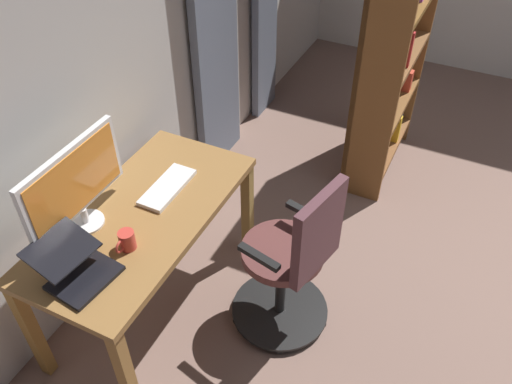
{
  "coord_description": "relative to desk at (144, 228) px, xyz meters",
  "views": [
    {
      "loc": [
        2.56,
        -1.37,
        2.61
      ],
      "look_at": [
        0.97,
        -2.14,
        1.04
      ],
      "focal_mm": 37.1,
      "sensor_mm": 36.0,
      "label": 1
    }
  ],
  "objects": [
    {
      "name": "curtain_right_panel",
      "position": [
        -1.45,
        -0.37,
        0.55
      ],
      "size": [
        0.54,
        0.06,
        2.39
      ],
      "primitive_type": "cube",
      "color": "slate",
      "rests_on": "ground"
    },
    {
      "name": "desk",
      "position": [
        0.0,
        0.0,
        0.0
      ],
      "size": [
        1.33,
        0.65,
        0.75
      ],
      "color": "olive",
      "rests_on": "ground"
    },
    {
      "name": "bookshelf",
      "position": [
        -1.9,
        0.73,
        0.29
      ],
      "size": [
        0.88,
        0.3,
        1.94
      ],
      "color": "brown",
      "rests_on": "ground"
    },
    {
      "name": "computer_keyboard",
      "position": [
        -0.22,
        0.02,
        0.12
      ],
      "size": [
        0.36,
        0.15,
        0.02
      ],
      "primitive_type": "cube",
      "color": "white",
      "rests_on": "desk"
    },
    {
      "name": "mug_coffee",
      "position": [
        0.22,
        0.08,
        0.15
      ],
      "size": [
        0.12,
        0.08,
        0.1
      ],
      "color": "#CC3D33",
      "rests_on": "desk"
    },
    {
      "name": "office_chair",
      "position": [
        -0.23,
        0.75,
        -0.15
      ],
      "size": [
        0.56,
        0.56,
        1.05
      ],
      "rotation": [
        0.0,
        0.0,
        2.92
      ],
      "color": "black",
      "rests_on": "ground"
    },
    {
      "name": "laptop",
      "position": [
        0.46,
        -0.02,
        0.16
      ],
      "size": [
        0.32,
        0.37,
        0.16
      ],
      "rotation": [
        0.0,
        0.0,
        -0.11
      ],
      "color": "black",
      "rests_on": "desk"
    },
    {
      "name": "computer_monitor",
      "position": [
        0.18,
        -0.21,
        0.36
      ],
      "size": [
        0.63,
        0.18,
        0.45
      ],
      "color": "white",
      "rests_on": "desk"
    }
  ]
}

